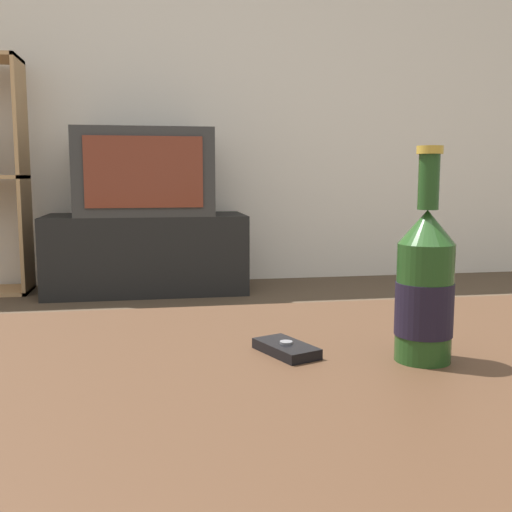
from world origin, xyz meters
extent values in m
cube|color=silver|center=(0.00, 3.02, 1.30)|extent=(8.00, 0.05, 2.60)
cube|color=#422B1C|center=(0.00, 0.00, 0.39)|extent=(1.33, 0.78, 0.04)
cube|color=black|center=(-0.16, 2.71, 0.22)|extent=(1.10, 0.48, 0.43)
cube|color=#2D2D2D|center=(-0.16, 2.71, 0.67)|extent=(0.73, 0.48, 0.47)
cube|color=maroon|center=(-0.16, 2.46, 0.67)|extent=(0.60, 0.01, 0.36)
cube|color=tan|center=(-0.82, 2.81, 0.64)|extent=(0.02, 0.30, 1.28)
cylinder|color=#1E4219|center=(0.21, 0.02, 0.49)|extent=(0.07, 0.07, 0.15)
cylinder|color=black|center=(0.21, 0.02, 0.48)|extent=(0.07, 0.07, 0.07)
cone|color=#1E4219|center=(0.21, 0.02, 0.58)|extent=(0.07, 0.07, 0.04)
cylinder|color=#1E4219|center=(0.21, 0.02, 0.64)|extent=(0.03, 0.03, 0.07)
cylinder|color=#B79333|center=(0.21, 0.02, 0.68)|extent=(0.03, 0.03, 0.01)
cube|color=black|center=(0.05, 0.08, 0.42)|extent=(0.08, 0.11, 0.01)
cylinder|color=slate|center=(0.05, 0.08, 0.43)|extent=(0.02, 0.02, 0.00)
camera|label=1|loc=(-0.13, -0.68, 0.65)|focal=42.00mm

